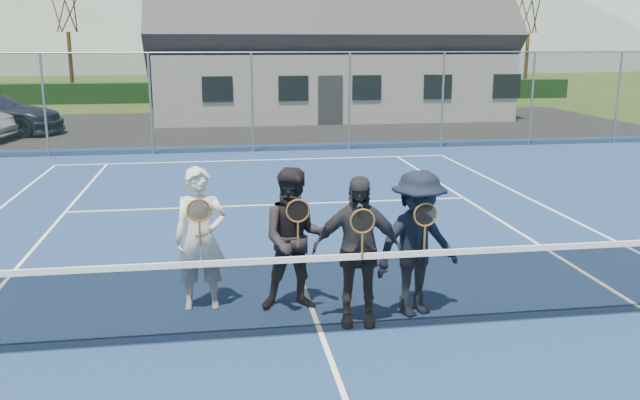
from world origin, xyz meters
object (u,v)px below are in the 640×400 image
(tennis_net, at_px, (321,291))
(player_a, at_px, (201,239))
(clubhouse, at_px, (327,26))
(player_b, at_px, (296,239))
(player_c, at_px, (357,251))
(player_d, at_px, (417,244))

(tennis_net, distance_m, player_a, 1.74)
(clubhouse, bearing_deg, player_b, -100.25)
(player_c, bearing_deg, tennis_net, -152.45)
(tennis_net, relative_size, clubhouse, 0.75)
(player_a, distance_m, player_b, 1.18)
(player_d, bearing_deg, tennis_net, -161.47)
(tennis_net, bearing_deg, player_c, 27.55)
(player_a, bearing_deg, tennis_net, -37.18)
(clubhouse, distance_m, player_b, 23.75)
(player_b, relative_size, player_d, 1.00)
(clubhouse, xyz_separation_m, player_d, (-2.75, -23.58, -3.07))
(tennis_net, height_order, player_d, player_d)
(player_c, bearing_deg, player_a, 156.77)
(clubhouse, relative_size, player_b, 8.67)
(tennis_net, distance_m, clubhouse, 24.57)
(player_a, distance_m, player_d, 2.67)
(tennis_net, bearing_deg, player_a, 142.82)
(player_a, height_order, player_d, same)
(player_a, xyz_separation_m, player_b, (1.16, -0.20, -0.00))
(player_a, distance_m, player_c, 1.98)
(tennis_net, height_order, player_b, player_b)
(clubhouse, bearing_deg, player_c, -98.46)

